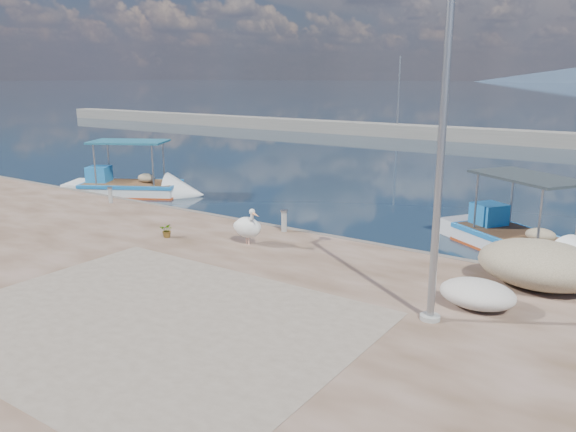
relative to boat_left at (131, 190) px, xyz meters
The scene contains 12 objects.
ground 13.82m from the boat_left, 31.91° to the right, with size 1400.00×1400.00×0.00m, color #162635.
quay_patch 16.38m from the boat_left, 38.99° to the right, with size 9.00×7.00×0.01m, color gray.
breakwater 34.74m from the boat_left, 70.26° to the left, with size 120.00×2.20×7.50m.
boat_left is the anchor object (origin of this frame).
boat_right 17.94m from the boat_left, ahead, with size 6.37×5.17×3.02m.
pelican 11.92m from the boat_left, 22.85° to the right, with size 1.26×0.90×1.21m.
lamp_post 19.33m from the boat_left, 20.97° to the right, with size 0.44×0.96×7.00m.
bollard_near 11.40m from the boat_left, 13.89° to the right, with size 0.25×0.25×0.75m.
bollard_far 4.07m from the boat_left, 51.63° to the right, with size 0.22×0.22×0.68m.
potted_plant 9.94m from the boat_left, 33.57° to the right, with size 0.44×0.38×0.49m, color #33722D.
net_pile_c 19.62m from the boat_left, 10.07° to the right, with size 3.04×2.17×1.19m, color tan.
net_pile_d 19.22m from the boat_left, 16.87° to the right, with size 1.72×1.29×0.65m, color beige.
Camera 1 is at (9.83, -10.64, 5.66)m, focal length 35.00 mm.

